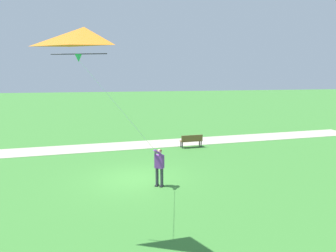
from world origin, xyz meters
TOP-DOWN VIEW (x-y plane):
  - ground_plane at (0.00, 0.00)m, footprint 120.00×120.00m
  - walkway_path at (-7.17, 2.00)m, footprint 5.83×32.07m
  - person_kite_flyer at (1.18, 1.00)m, footprint 0.62×0.54m
  - flying_kite at (5.18, -1.71)m, footprint 4.43×3.52m
  - park_bench_near_walkway at (-5.72, 4.17)m, footprint 0.60×1.54m

SIDE VIEW (x-z plane):
  - ground_plane at x=0.00m, z-range 0.00..0.00m
  - walkway_path at x=-7.17m, z-range 0.00..0.02m
  - park_bench_near_walkway at x=-5.72m, z-range 0.07..0.95m
  - person_kite_flyer at x=1.18m, z-range 0.13..1.96m
  - flying_kite at x=5.18m, z-range 3.64..8.17m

